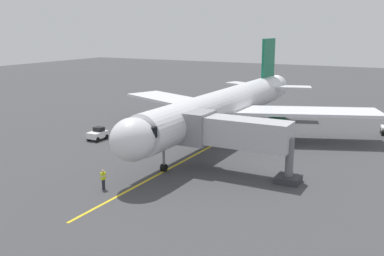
# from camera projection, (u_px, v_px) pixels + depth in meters

# --- Properties ---
(ground_plane) EXTENTS (220.00, 220.00, 0.00)m
(ground_plane) POSITION_uv_depth(u_px,v_px,m) (222.00, 133.00, 54.93)
(ground_plane) COLOR #424244
(apron_lead_in_line) EXTENTS (0.54, 40.00, 0.01)m
(apron_lead_in_line) POSITION_uv_depth(u_px,v_px,m) (201.00, 152.00, 46.74)
(apron_lead_in_line) COLOR yellow
(apron_lead_in_line) RESTS_ON ground
(airplane) EXTENTS (34.81, 40.23, 11.50)m
(airplane) POSITION_uv_depth(u_px,v_px,m) (225.00, 106.00, 51.27)
(airplane) COLOR white
(airplane) RESTS_ON ground
(jet_bridge) EXTENTS (11.41, 3.22, 5.40)m
(jet_bridge) POSITION_uv_depth(u_px,v_px,m) (229.00, 133.00, 39.16)
(jet_bridge) COLOR #B7B7BC
(jet_bridge) RESTS_ON ground
(ground_crew_marshaller) EXTENTS (0.37, 0.46, 1.71)m
(ground_crew_marshaller) POSITION_uv_depth(u_px,v_px,m) (103.00, 179.00, 35.54)
(ground_crew_marshaller) COLOR #23232D
(ground_crew_marshaller) RESTS_ON ground
(tug_portside) EXTENTS (1.56, 2.30, 1.50)m
(tug_portside) POSITION_uv_depth(u_px,v_px,m) (263.00, 116.00, 62.05)
(tug_portside) COLOR white
(tug_portside) RESTS_ON ground
(tug_starboard_side) EXTENTS (1.59, 2.33, 1.50)m
(tug_starboard_side) POSITION_uv_depth(u_px,v_px,m) (98.00, 134.00, 51.54)
(tug_starboard_side) COLOR white
(tug_starboard_side) RESTS_ON ground
(baggage_cart_rear_apron) EXTENTS (2.37, 2.95, 1.27)m
(baggage_cart_rear_apron) POSITION_uv_depth(u_px,v_px,m) (171.00, 116.00, 62.36)
(baggage_cart_rear_apron) COLOR black
(baggage_cart_rear_apron) RESTS_ON ground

